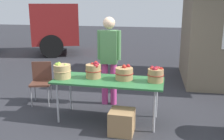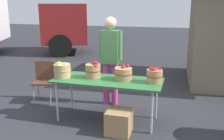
{
  "view_description": "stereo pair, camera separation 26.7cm",
  "coord_description": "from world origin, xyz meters",
  "px_view_note": "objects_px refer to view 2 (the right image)",
  "views": [
    {
      "loc": [
        1.01,
        -4.18,
        2.02
      ],
      "look_at": [
        0.0,
        0.3,
        0.85
      ],
      "focal_mm": 41.43,
      "sensor_mm": 36.0,
      "label": 1
    },
    {
      "loc": [
        1.27,
        -4.11,
        2.02
      ],
      "look_at": [
        0.0,
        0.3,
        0.85
      ],
      "focal_mm": 41.43,
      "sensor_mm": 36.0,
      "label": 2
    }
  ],
  "objects_px": {
    "market_table": "(107,82)",
    "apple_basket_red_2": "(154,75)",
    "apple_basket_green_0": "(62,70)",
    "folding_chair": "(44,78)",
    "apple_basket_red_0": "(93,70)",
    "produce_crate": "(119,122)",
    "vendor_adult": "(111,54)",
    "apple_basket_red_1": "(123,73)"
  },
  "relations": [
    {
      "from": "apple_basket_green_0",
      "to": "folding_chair",
      "type": "bearing_deg",
      "value": 141.12
    },
    {
      "from": "apple_basket_red_1",
      "to": "folding_chair",
      "type": "xyz_separation_m",
      "value": [
        -1.83,
        0.44,
        -0.36
      ]
    },
    {
      "from": "apple_basket_red_0",
      "to": "folding_chair",
      "type": "height_order",
      "value": "apple_basket_red_0"
    },
    {
      "from": "apple_basket_green_0",
      "to": "apple_basket_red_2",
      "type": "bearing_deg",
      "value": 4.7
    },
    {
      "from": "market_table",
      "to": "folding_chair",
      "type": "xyz_separation_m",
      "value": [
        -1.56,
        0.52,
        -0.2
      ]
    },
    {
      "from": "vendor_adult",
      "to": "apple_basket_red_1",
      "type": "bearing_deg",
      "value": 117.67
    },
    {
      "from": "vendor_adult",
      "to": "market_table",
      "type": "bearing_deg",
      "value": 97.25
    },
    {
      "from": "market_table",
      "to": "vendor_adult",
      "type": "bearing_deg",
      "value": 102.09
    },
    {
      "from": "market_table",
      "to": "apple_basket_green_0",
      "type": "xyz_separation_m",
      "value": [
        -0.82,
        -0.08,
        0.17
      ]
    },
    {
      "from": "apple_basket_green_0",
      "to": "vendor_adult",
      "type": "distance_m",
      "value": 1.07
    },
    {
      "from": "apple_basket_red_0",
      "to": "produce_crate",
      "type": "xyz_separation_m",
      "value": [
        0.61,
        -0.5,
        -0.69
      ]
    },
    {
      "from": "vendor_adult",
      "to": "produce_crate",
      "type": "xyz_separation_m",
      "value": [
        0.49,
        -1.19,
        -0.86
      ]
    },
    {
      "from": "folding_chair",
      "to": "apple_basket_red_2",
      "type": "bearing_deg",
      "value": -27.22
    },
    {
      "from": "folding_chair",
      "to": "produce_crate",
      "type": "distance_m",
      "value": 2.14
    },
    {
      "from": "folding_chair",
      "to": "produce_crate",
      "type": "bearing_deg",
      "value": -43.07
    },
    {
      "from": "apple_basket_green_0",
      "to": "folding_chair",
      "type": "height_order",
      "value": "apple_basket_green_0"
    },
    {
      "from": "vendor_adult",
      "to": "apple_basket_red_0",
      "type": "bearing_deg",
      "value": 75.45
    },
    {
      "from": "vendor_adult",
      "to": "folding_chair",
      "type": "distance_m",
      "value": 1.52
    },
    {
      "from": "apple_basket_green_0",
      "to": "produce_crate",
      "type": "relative_size",
      "value": 0.82
    },
    {
      "from": "apple_basket_red_1",
      "to": "folding_chair",
      "type": "distance_m",
      "value": 1.91
    },
    {
      "from": "market_table",
      "to": "apple_basket_red_2",
      "type": "height_order",
      "value": "apple_basket_red_2"
    },
    {
      "from": "apple_basket_red_0",
      "to": "vendor_adult",
      "type": "height_order",
      "value": "vendor_adult"
    },
    {
      "from": "market_table",
      "to": "produce_crate",
      "type": "xyz_separation_m",
      "value": [
        0.33,
        -0.44,
        -0.51
      ]
    },
    {
      "from": "apple_basket_red_0",
      "to": "folding_chair",
      "type": "relative_size",
      "value": 0.34
    },
    {
      "from": "apple_basket_red_1",
      "to": "produce_crate",
      "type": "height_order",
      "value": "apple_basket_red_1"
    },
    {
      "from": "apple_basket_green_0",
      "to": "apple_basket_red_1",
      "type": "relative_size",
      "value": 0.98
    },
    {
      "from": "market_table",
      "to": "vendor_adult",
      "type": "xyz_separation_m",
      "value": [
        -0.16,
        0.75,
        0.35
      ]
    },
    {
      "from": "apple_basket_red_1",
      "to": "apple_basket_red_2",
      "type": "distance_m",
      "value": 0.54
    },
    {
      "from": "apple_basket_red_2",
      "to": "produce_crate",
      "type": "distance_m",
      "value": 0.97
    },
    {
      "from": "apple_basket_green_0",
      "to": "apple_basket_red_0",
      "type": "height_order",
      "value": "apple_basket_red_0"
    },
    {
      "from": "apple_basket_green_0",
      "to": "apple_basket_red_0",
      "type": "relative_size",
      "value": 1.07
    },
    {
      "from": "apple_basket_red_0",
      "to": "apple_basket_red_1",
      "type": "bearing_deg",
      "value": 2.23
    },
    {
      "from": "market_table",
      "to": "apple_basket_green_0",
      "type": "distance_m",
      "value": 0.84
    },
    {
      "from": "apple_basket_red_1",
      "to": "vendor_adult",
      "type": "bearing_deg",
      "value": 122.5
    },
    {
      "from": "market_table",
      "to": "apple_basket_red_0",
      "type": "xyz_separation_m",
      "value": [
        -0.28,
        0.06,
        0.18
      ]
    },
    {
      "from": "folding_chair",
      "to": "produce_crate",
      "type": "xyz_separation_m",
      "value": [
        1.89,
        -0.96,
        -0.32
      ]
    },
    {
      "from": "apple_basket_red_0",
      "to": "produce_crate",
      "type": "relative_size",
      "value": 0.77
    },
    {
      "from": "market_table",
      "to": "apple_basket_red_0",
      "type": "relative_size",
      "value": 6.43
    },
    {
      "from": "apple_basket_red_0",
      "to": "market_table",
      "type": "bearing_deg",
      "value": -12.1
    },
    {
      "from": "apple_basket_red_1",
      "to": "vendor_adult",
      "type": "height_order",
      "value": "vendor_adult"
    },
    {
      "from": "market_table",
      "to": "folding_chair",
      "type": "bearing_deg",
      "value": 161.49
    },
    {
      "from": "apple_basket_red_1",
      "to": "apple_basket_red_2",
      "type": "bearing_deg",
      "value": -2.5
    }
  ]
}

